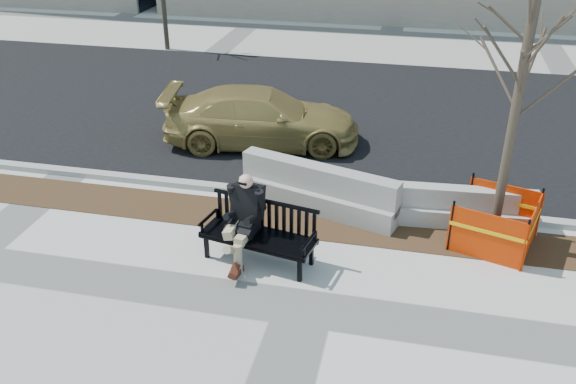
% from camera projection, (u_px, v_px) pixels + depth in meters
% --- Properties ---
extents(ground, '(120.00, 120.00, 0.00)m').
position_uv_depth(ground, '(304.00, 308.00, 9.84)').
color(ground, beige).
rests_on(ground, ground).
extents(mulch_strip, '(40.00, 1.20, 0.02)m').
position_uv_depth(mulch_strip, '(330.00, 225.00, 12.07)').
color(mulch_strip, '#47301C').
rests_on(mulch_strip, ground).
extents(asphalt_street, '(60.00, 10.40, 0.01)m').
position_uv_depth(asphalt_street, '(365.00, 115.00, 17.42)').
color(asphalt_street, black).
rests_on(asphalt_street, ground).
extents(curb, '(60.00, 0.25, 0.12)m').
position_uv_depth(curb, '(338.00, 200.00, 12.87)').
color(curb, '#9E9B93').
rests_on(curb, ground).
extents(bench, '(2.18, 1.13, 1.10)m').
position_uv_depth(bench, '(259.00, 261.00, 11.00)').
color(bench, black).
rests_on(bench, ground).
extents(seated_man, '(0.88, 1.24, 1.58)m').
position_uv_depth(seated_man, '(246.00, 255.00, 11.15)').
color(seated_man, black).
rests_on(seated_man, ground).
extents(tree_fence, '(2.56, 2.56, 5.12)m').
position_uv_depth(tree_fence, '(491.00, 243.00, 11.51)').
color(tree_fence, '#FF3800').
rests_on(tree_fence, ground).
extents(sedan, '(5.10, 2.74, 1.40)m').
position_uv_depth(sedan, '(262.00, 143.00, 15.64)').
color(sedan, '#9D8444').
rests_on(sedan, ground).
extents(jersey_barrier_left, '(3.45, 1.63, 0.97)m').
position_uv_depth(jersey_barrier_left, '(318.00, 208.00, 12.68)').
color(jersey_barrier_left, gray).
rests_on(jersey_barrier_left, ground).
extents(jersey_barrier_right, '(2.83, 0.76, 0.80)m').
position_uv_depth(jersey_barrier_right, '(459.00, 224.00, 12.13)').
color(jersey_barrier_right, '#A3A099').
rests_on(jersey_barrier_right, ground).
extents(far_tree_left, '(2.27, 2.27, 5.41)m').
position_uv_depth(far_tree_left, '(168.00, 49.00, 23.63)').
color(far_tree_left, '#3F3528').
rests_on(far_tree_left, ground).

